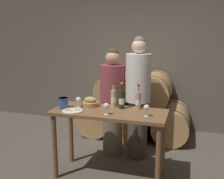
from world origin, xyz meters
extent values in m
plane|color=#564F44|center=(0.00, 0.00, 0.00)|extent=(10.00, 10.00, 0.00)
cube|color=#60594F|center=(0.00, 2.14, 1.60)|extent=(10.00, 0.12, 3.20)
cylinder|color=tan|center=(-0.68, 1.55, 0.31)|extent=(0.62, 0.94, 0.62)
cylinder|color=#2D2D33|center=(-0.68, 1.25, 0.31)|extent=(0.63, 0.02, 0.63)
cylinder|color=#2D2D33|center=(-0.68, 1.85, 0.31)|extent=(0.63, 0.02, 0.63)
cylinder|color=tan|center=(0.00, 1.55, 0.31)|extent=(0.62, 0.94, 0.62)
cylinder|color=#2D2D33|center=(0.00, 1.25, 0.31)|extent=(0.63, 0.02, 0.63)
cylinder|color=#2D2D33|center=(0.00, 1.85, 0.31)|extent=(0.63, 0.02, 0.63)
cylinder|color=tan|center=(0.68, 1.55, 0.31)|extent=(0.62, 0.94, 0.62)
cylinder|color=#2D2D33|center=(0.68, 1.25, 0.31)|extent=(0.63, 0.02, 0.63)
cylinder|color=#2D2D33|center=(0.68, 1.85, 0.31)|extent=(0.63, 0.02, 0.63)
cylinder|color=tan|center=(-0.34, 1.55, 0.87)|extent=(0.62, 0.94, 0.62)
cylinder|color=#2D2D33|center=(-0.34, 1.25, 0.87)|extent=(0.63, 0.02, 0.63)
cylinder|color=#2D2D33|center=(-0.34, 1.85, 0.87)|extent=(0.63, 0.02, 0.63)
cylinder|color=tan|center=(0.34, 1.55, 0.87)|extent=(0.62, 0.94, 0.62)
cylinder|color=#2D2D33|center=(0.34, 1.25, 0.87)|extent=(0.63, 0.02, 0.63)
cylinder|color=#2D2D33|center=(0.34, 1.85, 0.87)|extent=(0.63, 0.02, 0.63)
cylinder|color=brown|center=(-0.66, -0.24, 0.43)|extent=(0.06, 0.06, 0.87)
cylinder|color=brown|center=(0.66, -0.24, 0.43)|extent=(0.06, 0.06, 0.87)
cylinder|color=brown|center=(-0.66, 0.24, 0.43)|extent=(0.06, 0.06, 0.87)
cylinder|color=brown|center=(0.66, 0.24, 0.43)|extent=(0.06, 0.06, 0.87)
cube|color=brown|center=(0.00, 0.00, 0.89)|extent=(1.45, 0.59, 0.04)
cylinder|color=#756651|center=(-0.16, 0.68, 0.39)|extent=(0.31, 0.31, 0.79)
cylinder|color=#8C3D47|center=(-0.16, 0.68, 1.10)|extent=(0.38, 0.38, 0.62)
sphere|color=tan|center=(-0.16, 0.68, 1.51)|extent=(0.21, 0.21, 0.21)
sphere|color=#47331E|center=(-0.16, 0.69, 1.57)|extent=(0.17, 0.17, 0.17)
cylinder|color=#4C4238|center=(0.23, 0.68, 0.44)|extent=(0.30, 0.30, 0.88)
cylinder|color=silver|center=(0.23, 0.68, 1.23)|extent=(0.36, 0.36, 0.70)
sphere|color=beige|center=(0.23, 0.68, 1.68)|extent=(0.21, 0.21, 0.21)
sphere|color=#75604C|center=(0.23, 0.69, 1.74)|extent=(0.17, 0.17, 0.17)
cylinder|color=#193819|center=(0.12, 0.14, 1.03)|extent=(0.07, 0.07, 0.24)
cylinder|color=#193819|center=(0.12, 0.14, 1.19)|extent=(0.03, 0.03, 0.08)
cylinder|color=gold|center=(0.12, 0.14, 1.24)|extent=(0.03, 0.03, 0.02)
cylinder|color=white|center=(0.12, 0.14, 1.01)|extent=(0.07, 0.07, 0.08)
cylinder|color=#ADBC7F|center=(0.00, 0.19, 1.02)|extent=(0.07, 0.07, 0.22)
cylinder|color=#ADBC7F|center=(0.00, 0.19, 1.17)|extent=(0.03, 0.03, 0.08)
cylinder|color=maroon|center=(0.00, 0.19, 1.22)|extent=(0.03, 0.03, 0.02)
cylinder|color=white|center=(0.00, 0.19, 1.00)|extent=(0.07, 0.07, 0.07)
cylinder|color=#BC8E93|center=(0.33, 0.19, 1.01)|extent=(0.07, 0.07, 0.22)
cylinder|color=#BC8E93|center=(0.33, 0.19, 1.17)|extent=(0.03, 0.03, 0.08)
cylinder|color=maroon|center=(0.33, 0.19, 1.22)|extent=(0.03, 0.03, 0.02)
cylinder|color=white|center=(0.33, 0.19, 1.00)|extent=(0.07, 0.07, 0.07)
cylinder|color=#335693|center=(-0.61, -0.06, 0.98)|extent=(0.12, 0.12, 0.14)
cylinder|color=#335693|center=(-0.61, -0.06, 1.04)|extent=(0.13, 0.13, 0.01)
cylinder|color=#A87F4C|center=(-0.31, 0.13, 0.93)|extent=(0.23, 0.23, 0.06)
ellipsoid|color=tan|center=(-0.31, 0.13, 1.00)|extent=(0.17, 0.10, 0.08)
cylinder|color=white|center=(-0.43, -0.16, 0.91)|extent=(0.26, 0.26, 0.01)
cube|color=beige|center=(-0.38, -0.14, 0.93)|extent=(0.07, 0.06, 0.02)
cube|color=beige|center=(-0.48, -0.19, 0.93)|extent=(0.07, 0.06, 0.02)
cylinder|color=white|center=(-0.43, 0.02, 0.91)|extent=(0.06, 0.06, 0.00)
cylinder|color=white|center=(-0.43, 0.02, 0.95)|extent=(0.01, 0.01, 0.07)
sphere|color=white|center=(-0.43, 0.02, 1.01)|extent=(0.07, 0.07, 0.07)
cylinder|color=white|center=(0.02, -0.17, 0.91)|extent=(0.06, 0.06, 0.00)
cylinder|color=white|center=(0.02, -0.17, 0.95)|extent=(0.01, 0.01, 0.07)
sphere|color=white|center=(0.02, -0.17, 1.01)|extent=(0.07, 0.07, 0.07)
cylinder|color=white|center=(0.49, -0.10, 0.91)|extent=(0.06, 0.06, 0.00)
cylinder|color=white|center=(0.49, -0.10, 0.95)|extent=(0.01, 0.01, 0.07)
sphere|color=white|center=(0.49, -0.10, 1.01)|extent=(0.07, 0.07, 0.07)
camera|label=1|loc=(0.97, -3.03, 1.85)|focal=42.00mm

